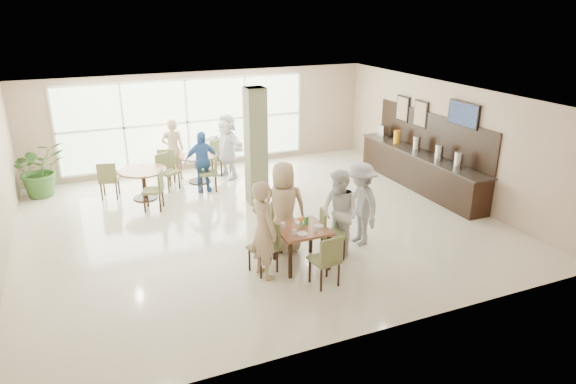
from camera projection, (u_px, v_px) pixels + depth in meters
name	position (u px, v px, depth m)	size (l,w,h in m)	color
ground	(259.00, 222.00, 11.45)	(10.00, 10.00, 0.00)	beige
room_shell	(257.00, 149.00, 10.86)	(10.00, 10.00, 10.00)	white
window_bank	(187.00, 122.00, 14.62)	(7.00, 0.04, 7.00)	silver
column	(256.00, 147.00, 12.15)	(0.45, 0.45, 2.80)	#656F4D
main_table	(301.00, 233.00, 9.39)	(0.91, 0.91, 0.75)	brown
round_table_left	(143.00, 176.00, 12.65)	(1.16, 1.16, 0.75)	brown
round_table_right	(199.00, 162.00, 13.86)	(1.04, 1.04, 0.75)	brown
chairs_main_table	(301.00, 241.00, 9.46)	(1.98, 2.06, 0.95)	#616C3B
chairs_table_left	(144.00, 180.00, 12.68)	(2.05, 1.83, 0.95)	#616C3B
chairs_table_right	(199.00, 165.00, 13.91)	(2.11, 1.79, 0.95)	#616C3B
tabletop_clutter	(303.00, 225.00, 9.33)	(0.77, 0.68, 0.21)	white
buffet_counter	(420.00, 167.00, 13.43)	(0.64, 4.70, 1.95)	black
wall_tv	(463.00, 114.00, 12.01)	(0.06, 1.00, 0.58)	black
framed_art_a	(421.00, 114.00, 13.50)	(0.05, 0.55, 0.70)	black
framed_art_b	(403.00, 109.00, 14.19)	(0.05, 0.55, 0.70)	black
potted_plant	(39.00, 169.00, 12.82)	(1.26, 1.26, 1.40)	#376729
teen_left	(264.00, 230.00, 8.92)	(0.65, 0.43, 1.80)	tan
teen_far	(284.00, 208.00, 9.86)	(0.89, 0.48, 1.81)	tan
teen_right	(339.00, 214.00, 9.73)	(0.83, 0.64, 1.70)	white
teen_standing	(360.00, 204.00, 10.20)	(1.10, 0.63, 1.70)	#9F9FA2
adult_a	(202.00, 162.00, 13.12)	(0.92, 0.52, 1.57)	#3C6FB6
adult_b	(227.00, 146.00, 14.12)	(1.66, 0.72, 1.79)	white
adult_standing	(173.00, 149.00, 14.00)	(0.62, 0.40, 1.69)	tan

